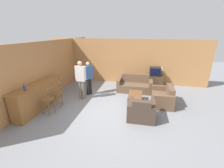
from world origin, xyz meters
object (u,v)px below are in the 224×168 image
(person_by_window, at_px, (89,76))
(coffee_table, at_px, (135,95))
(bar_chair_near, at_px, (48,100))
(bottle, at_px, (24,87))
(bar_chair_mid, at_px, (57,94))
(table_lamp, at_px, (162,69))
(tv_unit, at_px, (154,81))
(person_by_counter, at_px, (81,78))
(couch_far, at_px, (135,85))
(loveseat_right, at_px, (163,98))
(tv, at_px, (155,71))
(armchair_near, at_px, (141,111))

(person_by_window, bearing_deg, coffee_table, -12.49)
(bar_chair_near, distance_m, bottle, 0.92)
(bottle, distance_m, person_by_window, 2.85)
(bar_chair_mid, bearing_deg, bottle, -119.22)
(table_lamp, bearing_deg, tv_unit, -180.00)
(bar_chair_near, height_order, tv_unit, bar_chair_near)
(bottle, bearing_deg, person_by_counter, 56.56)
(couch_far, distance_m, table_lamp, 1.83)
(bar_chair_near, relative_size, person_by_counter, 0.60)
(bar_chair_mid, distance_m, coffee_table, 3.29)
(bar_chair_near, distance_m, loveseat_right, 4.67)
(tv, relative_size, person_by_counter, 0.33)
(coffee_table, height_order, person_by_window, person_by_window)
(bottle, bearing_deg, coffee_table, 27.92)
(bar_chair_mid, relative_size, tv_unit, 1.12)
(loveseat_right, xyz_separation_m, coffee_table, (-1.19, -0.14, 0.06))
(bar_chair_near, bearing_deg, loveseat_right, 21.73)
(couch_far, height_order, table_lamp, table_lamp)
(tv, relative_size, person_by_window, 0.36)
(couch_far, relative_size, bottle, 6.98)
(tv_unit, bearing_deg, loveseat_right, -83.30)
(bar_chair_near, xyz_separation_m, person_by_window, (0.84, 2.10, 0.38))
(bar_chair_near, relative_size, tv_unit, 1.12)
(couch_far, relative_size, person_by_counter, 1.00)
(armchair_near, bearing_deg, tv, 80.09)
(couch_far, relative_size, table_lamp, 3.43)
(tv, height_order, person_by_window, person_by_window)
(coffee_table, xyz_separation_m, bottle, (-3.70, -1.96, 0.81))
(person_by_window, distance_m, person_by_counter, 0.60)
(couch_far, height_order, person_by_window, person_by_window)
(bottle, bearing_deg, bar_chair_mid, 60.78)
(loveseat_right, distance_m, tv, 2.33)
(couch_far, bearing_deg, armchair_near, -81.36)
(bar_chair_near, xyz_separation_m, bottle, (-0.56, -0.37, 0.62))
(tv, xyz_separation_m, person_by_counter, (-3.38, -2.45, 0.14))
(armchair_near, relative_size, loveseat_right, 0.72)
(armchair_near, height_order, bottle, bottle)
(bar_chair_near, height_order, bar_chair_mid, same)
(armchair_near, distance_m, bottle, 4.15)
(table_lamp, height_order, person_by_window, person_by_window)
(bar_chair_near, height_order, person_by_window, person_by_window)
(bar_chair_near, distance_m, tv_unit, 5.69)
(tv_unit, bearing_deg, bar_chair_near, -135.68)
(tv, height_order, bottle, bottle)
(tv_unit, bearing_deg, coffee_table, -111.22)
(armchair_near, distance_m, person_by_counter, 3.07)
(couch_far, height_order, person_by_counter, person_by_counter)
(armchair_near, height_order, tv, tv)
(tv, relative_size, bottle, 2.33)
(armchair_near, height_order, table_lamp, table_lamp)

